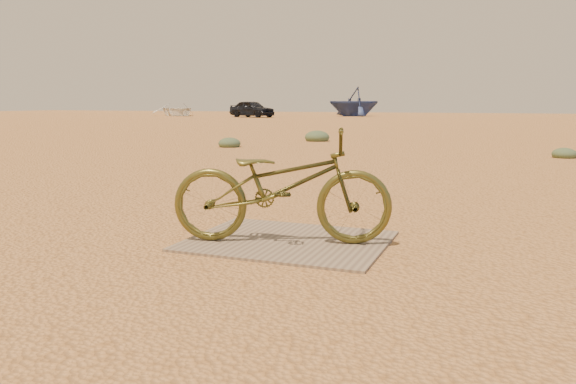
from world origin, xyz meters
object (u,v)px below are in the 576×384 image
(plywood_board, at_px, (288,241))
(car, at_px, (252,109))
(bicycle, at_px, (282,186))
(boat_far_left, at_px, (354,101))
(boat_near_left, at_px, (177,110))

(plywood_board, xyz_separation_m, car, (-16.91, 35.86, 0.64))
(bicycle, xyz_separation_m, car, (-16.88, 35.94, 0.15))
(plywood_board, distance_m, bicycle, 0.50)
(plywood_board, distance_m, boat_far_left, 43.13)
(boat_near_left, bearing_deg, boat_far_left, -28.94)
(bicycle, distance_m, boat_far_left, 43.19)
(car, relative_size, boat_far_left, 0.82)
(plywood_board, relative_size, boat_near_left, 0.32)
(plywood_board, relative_size, bicycle, 0.91)
(plywood_board, height_order, car, car)
(bicycle, bearing_deg, plywood_board, -33.43)
(bicycle, bearing_deg, boat_near_left, 17.13)
(car, bearing_deg, plywood_board, -136.01)
(car, bearing_deg, boat_near_left, 94.59)
(bicycle, relative_size, boat_near_left, 0.36)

